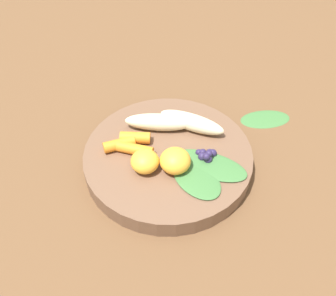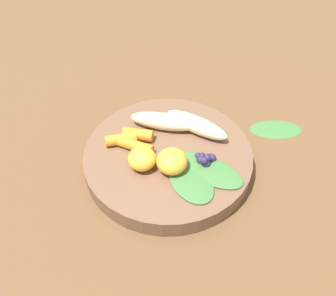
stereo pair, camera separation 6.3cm
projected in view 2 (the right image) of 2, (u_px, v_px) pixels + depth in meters
ground_plane at (168, 165)px, 0.66m from camera, size 2.40×2.40×0.00m
bowl at (168, 159)px, 0.65m from camera, size 0.28×0.28×0.03m
banana_peeled_left at (164, 122)px, 0.66m from camera, size 0.12×0.04×0.03m
banana_peeled_right at (196, 125)px, 0.66m from camera, size 0.12×0.06×0.03m
orange_segment_near at (172, 161)px, 0.60m from camera, size 0.05×0.05×0.04m
orange_segment_far at (142, 159)px, 0.60m from camera, size 0.05×0.05×0.03m
carrot_front at (138, 134)px, 0.65m from camera, size 0.05×0.02×0.02m
carrot_mid_left at (122, 138)px, 0.64m from camera, size 0.06×0.04×0.02m
carrot_mid_right at (135, 146)px, 0.63m from camera, size 0.06×0.03×0.02m
blueberry_pile at (205, 159)px, 0.61m from camera, size 0.03×0.03×0.02m
kale_leaf_left at (191, 181)px, 0.59m from camera, size 0.11×0.11×0.01m
kale_leaf_right at (207, 169)px, 0.61m from camera, size 0.13×0.09×0.01m
kale_leaf_stray at (276, 128)px, 0.72m from camera, size 0.11×0.07×0.01m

